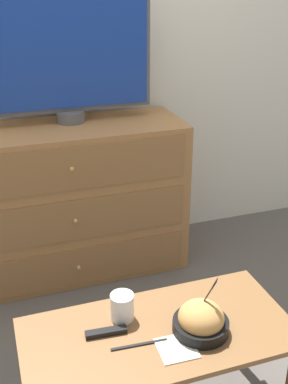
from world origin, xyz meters
name	(u,v)px	position (x,y,z in m)	size (l,w,h in m)	color
ground_plane	(66,245)	(0.00, 0.00, 0.00)	(12.00, 12.00, 0.00)	#56514C
wall_back	(47,22)	(0.00, 0.03, 1.30)	(12.00, 0.05, 2.60)	silver
dresser	(67,202)	(-0.01, -0.25, 0.41)	(1.25, 0.46, 0.83)	#9E6B3D
tv	(66,56)	(0.05, -0.17, 1.16)	(0.86, 0.15, 0.64)	#515156
coffee_table	(159,346)	(0.10, -1.37, 0.36)	(0.93, 0.45, 0.43)	brown
takeout_bowl	(201,321)	(0.23, -1.42, 0.47)	(0.19, 0.19, 0.20)	black
drink_cup	(123,308)	(0.00, -1.27, 0.47)	(0.08, 0.08, 0.10)	white
napkin	(177,348)	(0.12, -1.47, 0.43)	(0.13, 0.13, 0.00)	silver
knife	(139,345)	(0.01, -1.42, 0.43)	(0.19, 0.02, 0.01)	black
remote_control	(106,332)	(-0.08, -1.33, 0.44)	(0.14, 0.04, 0.02)	black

